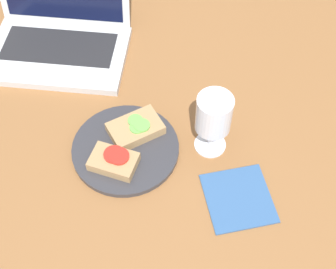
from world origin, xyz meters
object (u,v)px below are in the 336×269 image
(wine_glass, at_px, (214,117))
(napkin, at_px, (238,198))
(plate, at_px, (126,149))
(sandwich_with_tomato, at_px, (114,161))
(laptop, at_px, (59,33))
(sandwich_with_cucumber, at_px, (136,127))

(wine_glass, bearing_deg, napkin, -62.56)
(plate, distance_m, sandwich_with_tomato, 0.05)
(sandwich_with_tomato, bearing_deg, napkin, -9.88)
(wine_glass, xyz_separation_m, laptop, (-0.40, 0.26, -0.06))
(plate, xyz_separation_m, wine_glass, (0.18, 0.03, 0.10))
(wine_glass, bearing_deg, laptop, 146.28)
(sandwich_with_tomato, bearing_deg, sandwich_with_cucumber, 70.55)
(sandwich_with_tomato, xyz_separation_m, laptop, (-0.20, 0.34, 0.02))
(sandwich_with_cucumber, xyz_separation_m, wine_glass, (0.16, -0.01, 0.08))
(wine_glass, distance_m, laptop, 0.48)
(plate, relative_size, napkin, 1.70)
(sandwich_with_cucumber, bearing_deg, napkin, -30.76)
(wine_glass, height_order, napkin, wine_glass)
(sandwich_with_tomato, xyz_separation_m, wine_glass, (0.20, 0.08, 0.08))
(laptop, distance_m, napkin, 0.61)
(sandwich_with_tomato, relative_size, wine_glass, 0.70)
(sandwich_with_tomato, xyz_separation_m, sandwich_with_cucumber, (0.03, 0.09, -0.00))
(plate, bearing_deg, wine_glass, 10.74)
(plate, bearing_deg, napkin, -20.21)
(sandwich_with_cucumber, bearing_deg, plate, -109.98)
(sandwich_with_cucumber, distance_m, laptop, 0.34)
(wine_glass, xyz_separation_m, napkin, (0.07, -0.13, -0.10))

